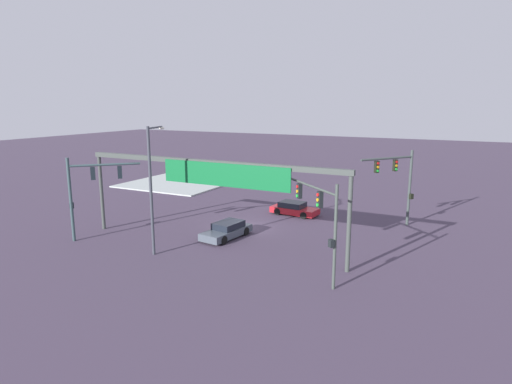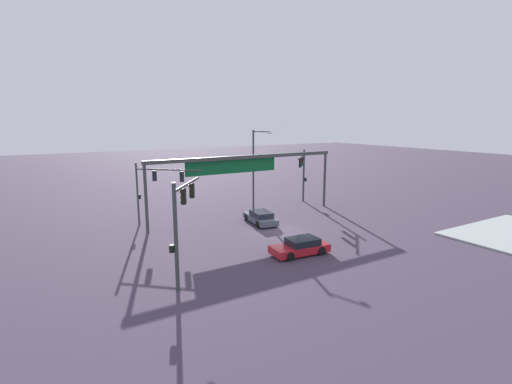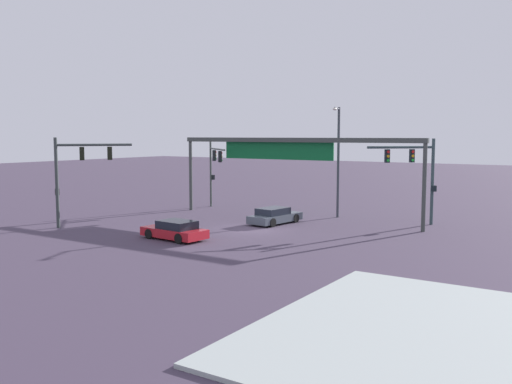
% 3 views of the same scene
% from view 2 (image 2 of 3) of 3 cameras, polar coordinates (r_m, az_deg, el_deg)
% --- Properties ---
extents(ground_plane, '(199.83, 199.83, 0.00)m').
position_cam_2_polar(ground_plane, '(34.38, 3.43, -5.82)').
color(ground_plane, '#423649').
extents(traffic_signal_near_corner, '(4.06, 3.78, 6.30)m').
position_cam_2_polar(traffic_signal_near_corner, '(45.15, 7.00, 3.49)').
color(traffic_signal_near_corner, '#304447').
rests_on(traffic_signal_near_corner, ground).
extents(traffic_signal_opposite_side, '(4.88, 4.70, 5.97)m').
position_cam_2_polar(traffic_signal_opposite_side, '(36.22, -14.92, 1.33)').
color(traffic_signal_opposite_side, '#3A433E').
rests_on(traffic_signal_opposite_side, ground).
extents(traffic_signal_cross_street, '(3.64, 4.35, 6.38)m').
position_cam_2_polar(traffic_signal_cross_street, '(23.13, -11.10, -3.31)').
color(traffic_signal_cross_street, '#353D3C').
rests_on(traffic_signal_cross_street, ground).
extents(streetlamp_curved_arm, '(1.03, 2.68, 8.72)m').
position_cam_2_polar(streetlamp_curved_arm, '(41.59, -0.10, 4.20)').
color(streetlamp_curved_arm, '#373B44').
rests_on(streetlamp_curved_arm, ground).
extents(overhead_sign_gantry, '(20.78, 0.43, 6.35)m').
position_cam_2_polar(overhead_sign_gantry, '(37.81, -1.89, 3.98)').
color(overhead_sign_gantry, '#3B413E').
rests_on(overhead_sign_gantry, ground).
extents(sedan_car_approaching, '(2.39, 4.67, 1.21)m').
position_cam_2_polar(sedan_car_approaching, '(36.64, 0.68, -3.83)').
color(sedan_car_approaching, '#444C57').
rests_on(sedan_car_approaching, ground).
extents(sedan_car_waiting_far, '(4.47, 2.26, 1.21)m').
position_cam_2_polar(sedan_car_waiting_far, '(28.62, 6.66, -8.11)').
color(sedan_car_waiting_far, '#B01B23').
rests_on(sedan_car_waiting_far, ground).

